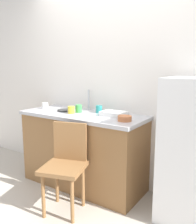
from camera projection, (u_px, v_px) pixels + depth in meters
The scene contains 13 objects.
ground_plane at pixel (64, 216), 2.42m from camera, with size 8.00×8.00×0.00m, color #BCB2A3.
back_wall at pixel (116, 77), 2.99m from camera, with size 4.80×0.10×2.65m, color white.
cabinet_base at pixel (83, 151), 3.01m from camera, with size 1.49×0.60×0.87m, color olive.
countertop at pixel (83, 115), 2.93m from camera, with size 1.53×0.64×0.04m, color #B7B7BC.
faucet at pixel (89, 100), 3.16m from camera, with size 0.02×0.02×0.26m, color #B7B7BC.
chair at pixel (66, 163), 2.48m from camera, with size 0.50×0.50×0.89m.
dish_tray at pixel (114, 114), 2.77m from camera, with size 0.28×0.20×0.05m, color white.
terracotta_bowl at pixel (125, 118), 2.51m from camera, with size 0.14×0.14×0.05m, color #C67042.
hotplate at pixel (64, 110), 3.06m from camera, with size 0.17×0.17×0.02m, color #2D2D2D.
cup_teal at pixel (99, 109), 2.94m from camera, with size 0.08×0.08×0.09m, color teal.
cup_yellow at pixel (71, 110), 2.91m from camera, with size 0.08×0.08×0.09m, color yellow.
cup_green at pixel (79, 109), 2.97m from camera, with size 0.08×0.08×0.09m, color green.
cup_white at pixel (45, 106), 3.23m from camera, with size 0.08×0.08×0.08m, color white.
Camera 1 is at (1.50, -1.63, 1.46)m, focal length 39.40 mm.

